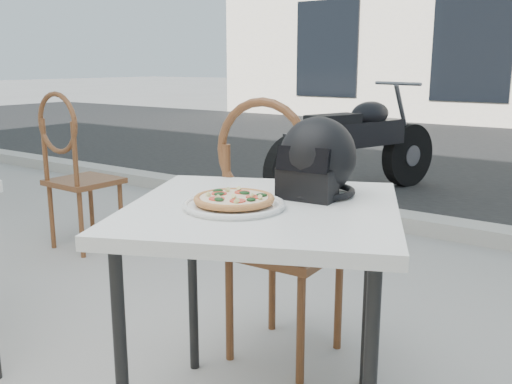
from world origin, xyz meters
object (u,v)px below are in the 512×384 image
Objects in this scene: cafe_chair_side at (73,163)px; plate at (234,205)px; cafe_table_main at (263,227)px; cafe_chair_main at (276,221)px; helmet at (317,161)px; motorcycle at (357,147)px; pizza at (234,199)px.

plate is at bearing 156.73° from cafe_chair_side.
cafe_table_main is 2.62× the size of plate.
plate is at bearing 106.68° from cafe_chair_main.
cafe_chair_side is at bearing 158.21° from helmet.
cafe_table_main is 0.54× the size of motorcycle.
helmet is at bearing 72.18° from cafe_table_main.
cafe_chair_main reaches higher than plate.
cafe_chair_main is at bearing 108.61° from plate.
cafe_chair_main is at bearing 167.72° from cafe_chair_side.
cafe_chair_main is (-0.17, 0.51, -0.22)m from pizza.
pizza is 0.35m from helmet.
cafe_table_main is 2.38m from cafe_chair_side.
plate is at bearing -52.10° from motorcycle.
pizza reaches higher than cafe_table_main.
cafe_table_main is at bearing 59.56° from pizza.
cafe_chair_side is (-2.19, 0.91, -0.14)m from cafe_table_main.
cafe_chair_main is (-0.22, 0.42, -0.11)m from cafe_table_main.
plate is 0.38× the size of cafe_chair_main.
cafe_chair_side is at bearing 154.95° from pizza.
cafe_chair_side is (-2.26, 0.69, -0.33)m from helmet.
plate is 1.35× the size of pizza.
cafe_chair_side is 2.79m from motorcycle.
cafe_chair_side is at bearing -89.30° from motorcycle.
helmet is 0.47m from cafe_chair_main.
pizza is 2.38m from cafe_chair_side.
plate is 0.40× the size of cafe_chair_side.
plate is (-0.05, -0.09, 0.08)m from cafe_table_main.
cafe_chair_main is 1.05× the size of cafe_chair_side.
cafe_table_main is at bearing 159.15° from cafe_chair_side.
cafe_chair_main is 2.03m from cafe_chair_side.
plate is 0.02m from pizza.
cafe_chair_main is (-0.17, 0.51, -0.19)m from plate.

